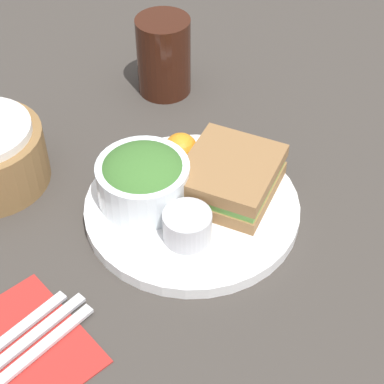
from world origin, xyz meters
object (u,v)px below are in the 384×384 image
plate (192,208)px  dressing_cup (187,226)px  salad_bowl (143,178)px  spoon (11,336)px  sandwich (230,177)px  drink_glass (164,56)px  knife (22,345)px  fork (32,355)px

plate → dressing_cup: dressing_cup is taller
salad_bowl → spoon: size_ratio=0.81×
plate → sandwich: bearing=-15.9°
plate → sandwich: (0.05, -0.01, 0.03)m
drink_glass → spoon: drink_glass is taller
spoon → dressing_cup: bearing=167.0°
dressing_cup → drink_glass: drink_glass is taller
sandwich → dressing_cup: 0.10m
salad_bowl → knife: 0.25m
sandwich → dressing_cup: sandwich is taller
knife → spoon: size_ratio=1.17×
plate → knife: bearing=-173.8°
dressing_cup → knife: size_ratio=0.35×
dressing_cup → sandwich: bearing=14.3°
sandwich → knife: 0.33m
drink_glass → spoon: (-0.43, -0.25, -0.06)m
plate → salad_bowl: salad_bowl is taller
drink_glass → knife: 0.50m
salad_bowl → dressing_cup: size_ratio=1.99×
plate → spoon: bearing=-177.6°
plate → salad_bowl: size_ratio=2.34×
drink_glass → fork: bearing=-146.2°
fork → spoon: 0.04m
drink_glass → spoon: bearing=-149.9°
salad_bowl → dressing_cup: (-0.00, -0.09, -0.02)m
sandwich → fork: sandwich is taller
plate → sandwich: size_ratio=1.72×
sandwich → fork: size_ratio=0.99×
sandwich → spoon: sandwich is taller
plate → salad_bowl: (-0.04, 0.05, 0.04)m
fork → sandwich: bearing=179.5°
salad_bowl → fork: salad_bowl is taller
fork → knife: bearing=-90.0°
dressing_cup → drink_glass: (0.19, 0.27, 0.02)m
plate → spoon: 0.27m
drink_glass → dressing_cup: bearing=-125.4°
drink_glass → fork: (-0.42, -0.28, -0.06)m
salad_bowl → drink_glass: bearing=44.3°
plate → spoon: plate is taller
fork → spoon: (-0.00, 0.04, 0.00)m
salad_bowl → fork: (-0.23, -0.10, -0.05)m
fork → knife: size_ratio=0.95×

